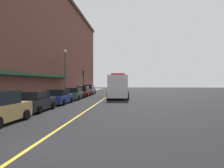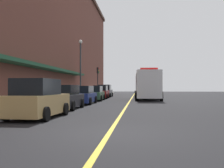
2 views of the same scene
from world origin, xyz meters
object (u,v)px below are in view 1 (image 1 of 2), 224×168
object	(u,v)px
parked_car_1	(36,102)
traffic_light_near	(83,78)
parked_car_4	(83,92)
parked_car_2	(59,97)
parked_car_3	(74,94)
box_truck	(119,87)
street_lamp_left	(65,68)
parked_car_5	(89,90)
parking_meter_1	(79,89)

from	to	relation	value
parked_car_1	traffic_light_near	size ratio (longest dim) A/B	1.06
parked_car_4	parked_car_1	bearing A→B (deg)	178.38
parked_car_2	parked_car_3	distance (m)	5.89
parked_car_2	parked_car_3	size ratio (longest dim) A/B	0.96
parked_car_2	box_truck	world-z (taller)	box_truck
street_lamp_left	parked_car_1	bearing A→B (deg)	-82.28
parked_car_3	parked_car_5	xyz separation A→B (m)	(-0.11, 11.01, 0.10)
parked_car_3	parked_car_4	xyz separation A→B (m)	(0.05, 5.32, 0.04)
street_lamp_left	traffic_light_near	bearing A→B (deg)	86.00
box_truck	parked_car_2	bearing A→B (deg)	-36.00
parked_car_4	parked_car_5	world-z (taller)	parked_car_5
parked_car_4	parked_car_5	xyz separation A→B (m)	(-0.17, 5.69, 0.06)
parked_car_2	box_truck	xyz separation A→B (m)	(5.89, 8.52, 0.91)
parked_car_1	parked_car_2	xyz separation A→B (m)	(0.06, 5.62, -0.01)
parked_car_2	parked_car_5	xyz separation A→B (m)	(-0.07, 16.90, 0.10)
parked_car_5	parked_car_1	bearing A→B (deg)	179.34
parked_car_1	parked_car_5	bearing A→B (deg)	0.06
parked_car_2	parked_car_5	world-z (taller)	parked_car_5
parked_car_1	parked_car_2	distance (m)	5.62
parked_car_1	parked_car_4	world-z (taller)	parked_car_4
parked_car_2	traffic_light_near	distance (m)	18.29
parked_car_3	street_lamp_left	world-z (taller)	street_lamp_left
parked_car_3	traffic_light_near	distance (m)	12.51
box_truck	street_lamp_left	xyz separation A→B (m)	(-7.88, 0.11, 2.74)
box_truck	traffic_light_near	bearing A→B (deg)	-144.31
traffic_light_near	parked_car_5	bearing A→B (deg)	-43.20
parked_car_1	parked_car_3	distance (m)	11.51
parked_car_2	traffic_light_near	world-z (taller)	traffic_light_near
parking_meter_1	box_truck	bearing A→B (deg)	-39.92
parked_car_5	parked_car_4	bearing A→B (deg)	-178.99
parked_car_3	street_lamp_left	size ratio (longest dim) A/B	0.68
parking_meter_1	traffic_light_near	xyz separation A→B (m)	(0.06, 3.47, 2.10)
parked_car_4	street_lamp_left	xyz separation A→B (m)	(-2.09, -2.57, 3.62)
parking_meter_1	parked_car_3	bearing A→B (deg)	-80.64
parked_car_1	parked_car_3	xyz separation A→B (m)	(0.11, 11.51, -0.01)
parked_car_2	parking_meter_1	size ratio (longest dim) A/B	3.37
parked_car_4	box_truck	distance (m)	6.44
parked_car_3	parked_car_5	distance (m)	11.01
parked_car_2	box_truck	distance (m)	10.40
parked_car_1	street_lamp_left	xyz separation A→B (m)	(-1.93, 14.25, 3.64)
parked_car_3	parking_meter_1	size ratio (longest dim) A/B	3.52
parked_car_2	parked_car_4	world-z (taller)	parked_car_4
street_lamp_left	traffic_light_near	distance (m)	9.56
parked_car_2	street_lamp_left	world-z (taller)	street_lamp_left
parking_meter_1	parked_car_2	bearing A→B (deg)	-84.57
traffic_light_near	box_truck	bearing A→B (deg)	-52.96
parked_car_1	parking_meter_1	distance (m)	20.28
box_truck	parked_car_3	bearing A→B (deg)	-67.08
parked_car_3	box_truck	xyz separation A→B (m)	(5.84, 2.63, 0.91)
parked_car_4	box_truck	size ratio (longest dim) A/B	0.51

